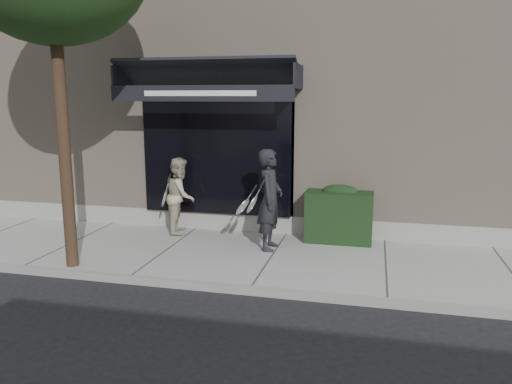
# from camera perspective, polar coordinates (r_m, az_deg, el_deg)

# --- Properties ---
(ground) EXTENTS (80.00, 80.00, 0.00)m
(ground) POSITION_cam_1_polar(r_m,az_deg,el_deg) (9.13, 1.81, -8.01)
(ground) COLOR black
(ground) RESTS_ON ground
(sidewalk) EXTENTS (20.00, 3.00, 0.12)m
(sidewalk) POSITION_cam_1_polar(r_m,az_deg,el_deg) (9.11, 1.82, -7.65)
(sidewalk) COLOR gray
(sidewalk) RESTS_ON ground
(curb) EXTENTS (20.00, 0.10, 0.14)m
(curb) POSITION_cam_1_polar(r_m,az_deg,el_deg) (7.69, -0.56, -11.16)
(curb) COLOR gray
(curb) RESTS_ON ground
(building_facade) EXTENTS (14.30, 8.04, 5.64)m
(building_facade) POSITION_cam_1_polar(r_m,az_deg,el_deg) (13.53, 6.16, 9.90)
(building_facade) COLOR tan
(building_facade) RESTS_ON ground
(hedge) EXTENTS (1.30, 0.70, 1.14)m
(hedge) POSITION_cam_1_polar(r_m,az_deg,el_deg) (10.00, 9.49, -2.55)
(hedge) COLOR black
(hedge) RESTS_ON sidewalk
(pedestrian_front) EXTENTS (0.82, 0.83, 1.89)m
(pedestrian_front) POSITION_cam_1_polar(r_m,az_deg,el_deg) (9.26, 1.60, -0.89)
(pedestrian_front) COLOR black
(pedestrian_front) RESTS_ON sidewalk
(pedestrian_back) EXTENTS (0.77, 0.89, 1.59)m
(pedestrian_back) POSITION_cam_1_polar(r_m,az_deg,el_deg) (10.55, -8.62, -0.39)
(pedestrian_back) COLOR #B2AC8E
(pedestrian_back) RESTS_ON sidewalk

